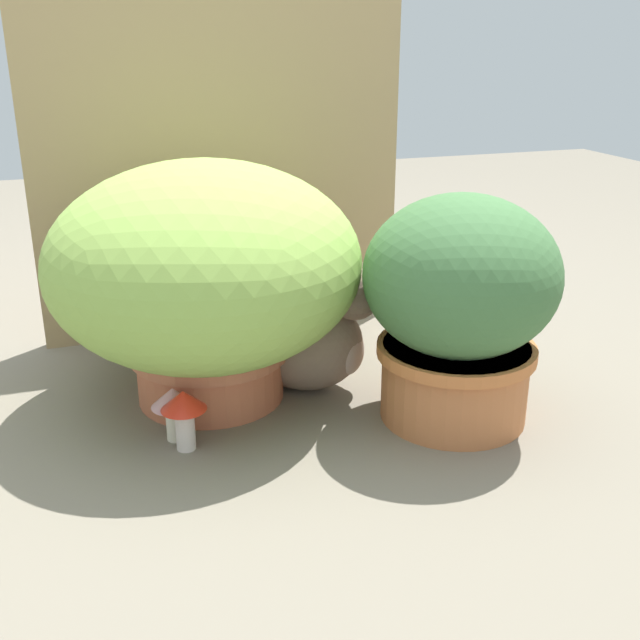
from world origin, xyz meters
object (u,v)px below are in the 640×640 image
(cat, at_px, (311,336))
(mushroom_ornament_red, at_px, (184,409))
(leafy_planter, at_px, (459,303))
(mushroom_ornament_pink, at_px, (173,402))
(grass_planter, at_px, (205,272))

(cat, relative_size, mushroom_ornament_red, 2.81)
(cat, bearing_deg, leafy_planter, -42.58)
(mushroom_ornament_pink, bearing_deg, cat, 22.01)
(grass_planter, bearing_deg, mushroom_ornament_pink, -122.68)
(mushroom_ornament_red, bearing_deg, grass_planter, 66.77)
(leafy_planter, height_order, mushroom_ornament_red, leafy_planter)
(leafy_planter, bearing_deg, grass_planter, 151.26)
(leafy_planter, relative_size, mushroom_ornament_red, 3.81)
(cat, height_order, mushroom_ornament_pink, cat)
(grass_planter, relative_size, mushroom_ornament_red, 5.32)
(grass_planter, distance_m, leafy_planter, 0.51)
(mushroom_ornament_pink, bearing_deg, mushroom_ornament_red, -73.02)
(leafy_planter, distance_m, cat, 0.34)
(cat, relative_size, mushroom_ornament_pink, 3.10)
(leafy_planter, height_order, mushroom_ornament_pink, leafy_planter)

